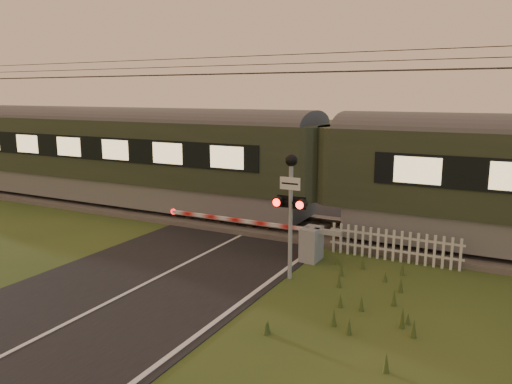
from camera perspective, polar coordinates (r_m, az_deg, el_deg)
The scene contains 8 objects.
ground at distance 13.41m, azimuth -12.03°, elevation -10.03°, with size 160.00×160.00×0.00m, color #30481B.
road at distance 13.23m, azimuth -12.62°, elevation -10.31°, with size 6.00×140.00×0.03m.
track_bed at distance 18.59m, azimuth 0.81°, elevation -3.56°, with size 140.00×3.40×0.39m.
overhead_wires at distance 18.00m, azimuth 0.86°, elevation 14.14°, with size 120.00×0.62×0.62m.
train at distance 17.19m, azimuth 8.28°, elevation 2.51°, with size 42.02×2.90×3.91m.
boom_gate at distance 14.76m, azimuth 5.37°, elevation -5.56°, with size 5.95×0.76×1.01m.
crossing_signal at distance 12.75m, azimuth 3.99°, elevation -0.24°, with size 0.84×0.35×3.31m.
picket_fence at distance 15.08m, azimuth 15.45°, elevation -5.91°, with size 3.86×0.08×0.93m.
Camera 1 is at (8.11, -9.55, 4.80)m, focal length 35.00 mm.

